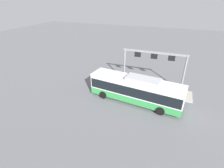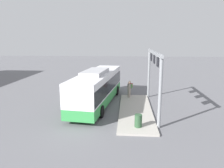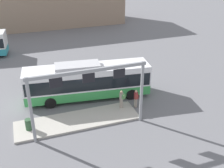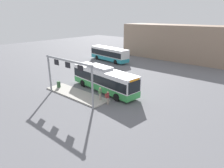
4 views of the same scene
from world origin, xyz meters
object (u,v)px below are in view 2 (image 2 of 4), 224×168
Objects in this scene: person_waiting_near at (130,88)px; trash_bin at (138,121)px; person_boarding at (129,89)px; bus_main at (98,86)px.

person_waiting_near reaches higher than trash_bin.
person_waiting_near is at bearing -124.20° from person_boarding.
person_boarding reaches higher than trash_bin.
bus_main is at bearing 5.02° from person_boarding.
bus_main reaches higher than person_waiting_near.
person_boarding is 1.33m from person_waiting_near.
bus_main is 6.95× the size of person_boarding.
bus_main is 3.82m from person_boarding.
person_waiting_near is (1.32, -0.08, -0.16)m from person_boarding.
person_boarding is at bearing 4.44° from trash_bin.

